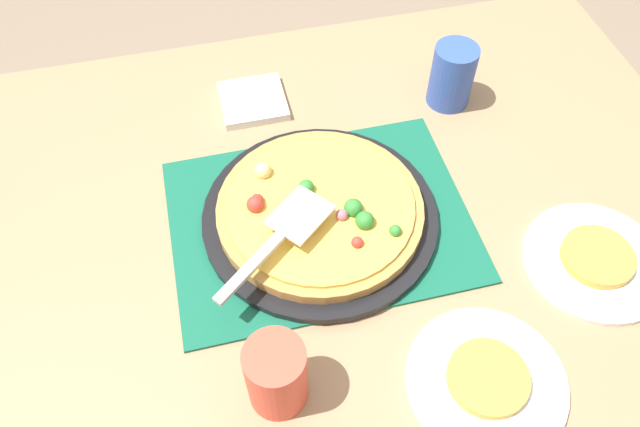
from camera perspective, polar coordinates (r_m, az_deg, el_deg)
ground_plane at (r=1.66m, az=-0.00°, el=-16.08°), size 8.00×8.00×0.00m
dining_table at (r=1.09m, az=-0.00°, el=-4.08°), size 1.40×1.00×0.75m
placemat at (r=1.00m, az=-0.00°, el=-0.59°), size 0.48×0.36×0.01m
pizza_pan at (r=0.99m, az=-0.00°, el=-0.24°), size 0.38×0.38×0.01m
pizza at (r=0.97m, az=-0.02°, el=0.47°), size 0.33×0.33×0.05m
plate_near_left at (r=1.04m, az=24.25°, el=-4.07°), size 0.22×0.22×0.01m
plate_far_right at (r=0.89m, az=15.21°, el=-14.88°), size 0.22×0.22×0.01m
served_slice_left at (r=1.03m, az=24.49°, el=-3.67°), size 0.11×0.11×0.02m
served_slice_right at (r=0.88m, az=15.39°, el=-14.56°), size 0.11×0.11×0.02m
cup_near at (r=1.17m, az=12.22°, el=12.46°), size 0.08×0.08×0.12m
cup_corner at (r=0.81m, az=-4.09°, el=-14.81°), size 0.08×0.08×0.12m
pizza_server at (r=0.90m, az=-3.74°, el=-2.09°), size 0.20×0.18×0.01m
napkin_stack at (r=1.18m, az=-6.27°, el=10.39°), size 0.12×0.12×0.02m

